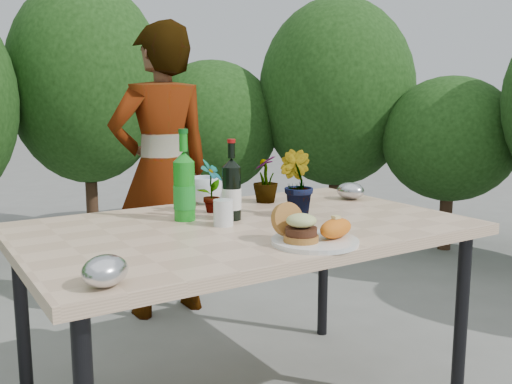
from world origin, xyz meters
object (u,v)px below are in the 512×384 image
person (162,172)px  wine_bottle (232,190)px  patio_table (244,239)px  dinner_plate (315,241)px

person → wine_bottle: bearing=81.1°
wine_bottle → person: size_ratio=0.19×
patio_table → dinner_plate: bearing=-83.6°
patio_table → dinner_plate: dinner_plate is taller
patio_table → wine_bottle: (-0.00, 0.09, 0.17)m
dinner_plate → wine_bottle: size_ratio=0.91×
patio_table → person: 1.16m
dinner_plate → wine_bottle: bearing=95.5°
patio_table → wine_bottle: size_ratio=5.22×
patio_table → person: (0.16, 1.14, 0.11)m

